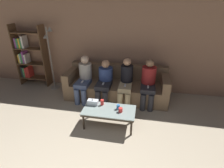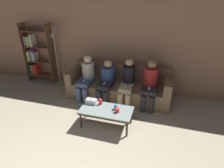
% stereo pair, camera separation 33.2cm
% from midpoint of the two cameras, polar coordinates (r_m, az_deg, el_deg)
% --- Properties ---
extents(wall_back, '(12.00, 0.06, 2.60)m').
position_cam_midpoint_polar(wall_back, '(4.81, 0.72, 12.84)').
color(wall_back, '#9E755B').
rests_on(wall_back, ground_plane).
extents(couch, '(2.61, 0.92, 0.81)m').
position_cam_midpoint_polar(couch, '(4.65, -0.51, -0.74)').
color(couch, brown).
rests_on(couch, ground_plane).
extents(coffee_table, '(1.05, 0.53, 0.39)m').
position_cam_midpoint_polar(coffee_table, '(3.55, -3.68, -8.98)').
color(coffee_table, '#8C9E99').
rests_on(coffee_table, ground_plane).
extents(cup_near_left, '(0.07, 0.07, 0.12)m').
position_cam_midpoint_polar(cup_near_left, '(3.67, -5.85, -6.02)').
color(cup_near_left, red).
rests_on(cup_near_left, coffee_table).
extents(cup_near_right, '(0.07, 0.07, 0.10)m').
position_cam_midpoint_polar(cup_near_right, '(3.52, -0.68, -7.53)').
color(cup_near_right, '#3372BF').
rests_on(cup_near_right, coffee_table).
extents(cup_far_center, '(0.08, 0.08, 0.09)m').
position_cam_midpoint_polar(cup_far_center, '(3.44, 0.01, -8.53)').
color(cup_far_center, red).
rests_on(cup_far_center, coffee_table).
extents(tissue_box, '(0.22, 0.12, 0.13)m').
position_cam_midpoint_polar(tissue_box, '(3.71, -8.84, -5.92)').
color(tissue_box, silver).
rests_on(tissue_box, coffee_table).
extents(bookshelf, '(0.91, 0.32, 1.79)m').
position_cam_midpoint_polar(bookshelf, '(5.83, -27.27, 7.87)').
color(bookshelf, brown).
rests_on(bookshelf, ground_plane).
extents(standing_lamp, '(0.31, 0.26, 1.76)m').
position_cam_midpoint_polar(standing_lamp, '(5.19, -21.24, 9.63)').
color(standing_lamp, gray).
rests_on(standing_lamp, ground_plane).
extents(seated_person_left_end, '(0.33, 0.72, 1.12)m').
position_cam_midpoint_polar(seated_person_left_end, '(4.55, -11.11, 2.26)').
color(seated_person_left_end, '#47567A').
rests_on(seated_person_left_end, ground_plane).
extents(seated_person_mid_left, '(0.35, 0.73, 1.04)m').
position_cam_midpoint_polar(seated_person_mid_left, '(4.39, -4.55, 1.35)').
color(seated_person_mid_left, '#28282D').
rests_on(seated_person_mid_left, ground_plane).
extents(seated_person_mid_right, '(0.31, 0.70, 1.12)m').
position_cam_midpoint_polar(seated_person_mid_right, '(4.27, 2.39, 1.09)').
color(seated_person_mid_right, tan).
rests_on(seated_person_mid_right, ground_plane).
extents(seated_person_right_end, '(0.34, 0.68, 1.13)m').
position_cam_midpoint_polar(seated_person_right_end, '(4.26, 9.61, 0.85)').
color(seated_person_right_end, '#28282D').
rests_on(seated_person_right_end, ground_plane).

